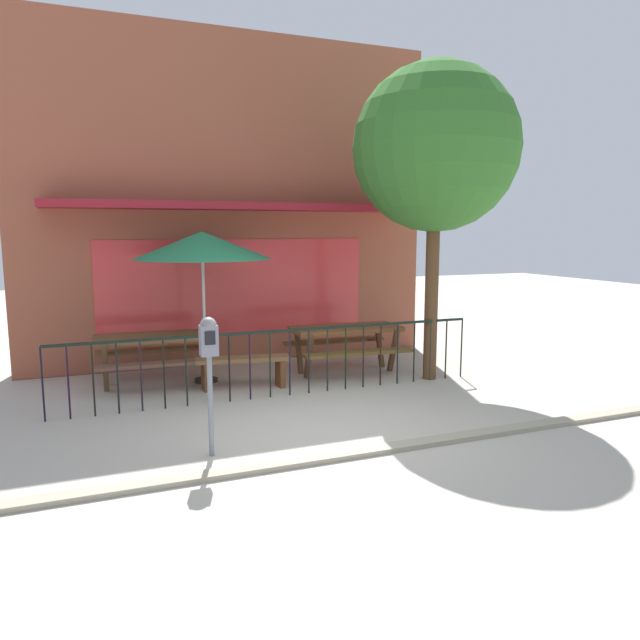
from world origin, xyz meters
name	(u,v)px	position (x,y,z in m)	size (l,w,h in m)	color
ground	(325,432)	(0.00, 0.00, 0.00)	(40.00, 40.00, 0.00)	#B2AB9B
pub_storefront	(232,203)	(0.00, 4.34, 2.84)	(7.33, 1.35, 5.72)	brown
patio_fence_front	(280,351)	(0.00, 1.67, 0.66)	(6.18, 0.04, 0.97)	black
picnic_table_left	(156,346)	(-1.56, 3.00, 0.61)	(1.87, 1.45, 0.79)	brown
picnic_table_right	(346,336)	(1.47, 2.64, 0.61)	(1.87, 1.45, 0.79)	brown
patio_umbrella	(202,246)	(-0.82, 2.90, 2.12)	(2.09, 2.09, 2.34)	black
patio_bench	(243,365)	(-0.38, 2.29, 0.35)	(1.43, 0.55, 0.48)	brown
parking_meter_near	(209,350)	(-1.38, -0.23, 1.14)	(0.18, 0.17, 1.48)	slate
street_tree	(436,149)	(2.54, 1.75, 3.58)	(2.54, 2.54, 4.86)	#4F351F
curb_edge	(353,456)	(0.00, -0.80, 0.00)	(10.27, 0.20, 0.11)	#9D947F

